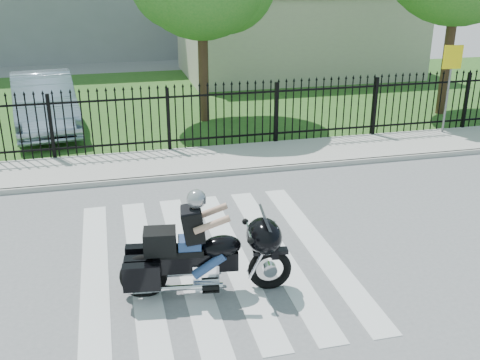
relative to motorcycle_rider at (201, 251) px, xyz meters
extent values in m
plane|color=slate|center=(0.33, 0.97, -0.74)|extent=(120.00, 120.00, 0.00)
cube|color=#ADAAA3|center=(0.33, 5.97, -0.68)|extent=(40.00, 2.00, 0.12)
cube|color=#ADAAA3|center=(0.33, 4.97, -0.68)|extent=(40.00, 0.12, 0.12)
cube|color=#27511C|center=(0.33, 12.97, -0.73)|extent=(40.00, 12.00, 0.02)
cube|color=black|center=(0.33, 6.97, -0.39)|extent=(26.00, 0.04, 0.05)
cube|color=black|center=(0.33, 6.97, 0.81)|extent=(26.00, 0.04, 0.05)
cylinder|color=#382316|center=(1.83, 9.97, 1.34)|extent=(0.32, 0.32, 4.16)
cylinder|color=#382316|center=(9.83, 8.97, 1.66)|extent=(0.32, 0.32, 4.80)
cube|color=beige|center=(7.33, 16.97, 1.01)|extent=(10.00, 6.00, 3.50)
torus|color=black|center=(1.07, -0.14, -0.40)|extent=(0.72, 0.22, 0.71)
torus|color=black|center=(-0.91, 0.11, -0.40)|extent=(0.76, 0.25, 0.75)
cube|color=black|center=(-0.09, 0.01, -0.17)|extent=(1.35, 0.41, 0.31)
ellipsoid|color=black|center=(0.31, -0.04, 0.06)|extent=(0.68, 0.49, 0.34)
cube|color=black|center=(-0.30, 0.04, 0.02)|extent=(0.70, 0.41, 0.10)
cube|color=silver|center=(0.06, -0.01, -0.35)|extent=(0.44, 0.36, 0.31)
ellipsoid|color=black|center=(0.97, -0.12, 0.20)|extent=(0.64, 0.80, 0.55)
cube|color=black|center=(-0.62, 0.08, 0.20)|extent=(0.54, 0.45, 0.37)
cube|color=navy|center=(-0.18, 0.02, 0.14)|extent=(0.38, 0.35, 0.18)
sphere|color=#989A9F|center=(-0.05, 0.01, 0.88)|extent=(0.30, 0.30, 0.30)
imported|color=#A2B3CB|center=(-3.11, 10.18, 0.12)|extent=(2.42, 5.25, 1.67)
cylinder|color=slate|center=(8.45, 6.67, 0.60)|extent=(0.07, 0.07, 2.44)
cube|color=yellow|center=(8.45, 6.65, 1.60)|extent=(0.56, 0.11, 0.67)
camera|label=1|loc=(-1.21, -7.60, 4.22)|focal=42.00mm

